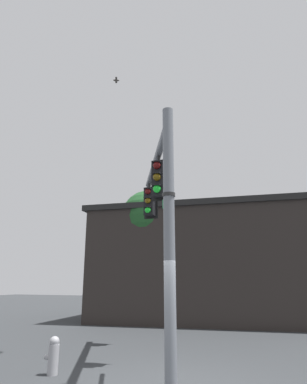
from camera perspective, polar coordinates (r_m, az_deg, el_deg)
signal_pole at (r=7.47m, az=2.71°, el=-7.24°), size 0.26×0.26×6.15m
mast_arm at (r=10.64m, az=0.40°, el=5.13°), size 2.51×4.76×0.21m
traffic_light_nearest_pole at (r=9.61m, az=0.90°, el=2.33°), size 0.54×0.49×1.31m
traffic_light_mid_inner at (r=12.35m, az=-0.71°, el=-1.63°), size 0.54×0.49×1.31m
street_name_sign at (r=7.90m, az=2.34°, el=-0.98°), size 0.61×1.05×0.22m
bird_flying at (r=12.76m, az=-6.39°, el=18.46°), size 0.23×0.35×0.07m
storefront_building at (r=19.26m, az=10.00°, el=-11.98°), size 13.69×8.26×6.03m
tree_by_storefront at (r=18.48m, az=-0.73°, el=-4.87°), size 3.22×3.22×7.01m
fire_hydrant at (r=8.87m, az=-16.75°, el=-25.15°), size 0.35×0.24×0.82m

